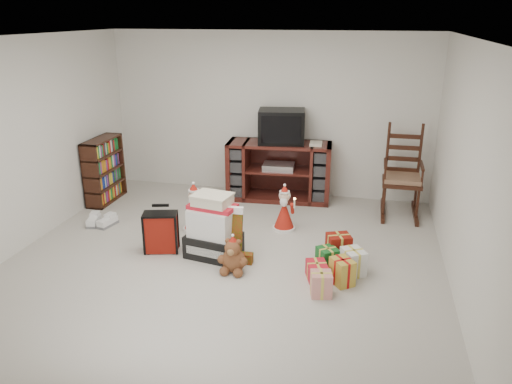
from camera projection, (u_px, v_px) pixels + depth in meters
The scene contains 13 objects.
room at pixel (222, 158), 5.42m from camera, with size 5.01×5.01×2.51m.
tv_stand at pixel (279, 171), 7.65m from camera, with size 1.60×0.67×0.89m.
bookshelf at pixel (104, 171), 7.56m from camera, with size 0.27×0.80×0.98m.
rocking_chair at pixel (401, 182), 7.11m from camera, with size 0.53×0.88×1.33m.
gift_pile at pixel (213, 230), 5.85m from camera, with size 0.67×0.54×0.76m.
red_suitcase at pixel (161, 232), 5.98m from camera, with size 0.42×0.29×0.58m.
stocking at pixel (232, 234), 5.75m from camera, with size 0.31×0.13×0.67m, color #0C680B, non-canonical shape.
teddy_bear at pixel (233, 257), 5.53m from camera, with size 0.27×0.24×0.40m.
santa_figurine at pixel (284, 213), 6.60m from camera, with size 0.31×0.29×0.63m.
mrs_claus_figurine at pixel (195, 213), 6.56m from camera, with size 0.32×0.31×0.66m.
sneaker_pair at pixel (101, 221), 6.79m from camera, with size 0.40×0.33×0.11m.
gift_cluster at pixel (333, 265), 5.47m from camera, with size 0.72×1.00×0.25m.
crt_television at pixel (281, 126), 7.41m from camera, with size 0.74×0.59×0.50m.
Camera 1 is at (1.55, -5.01, 2.73)m, focal length 35.00 mm.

